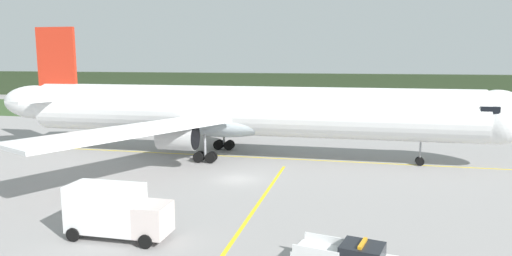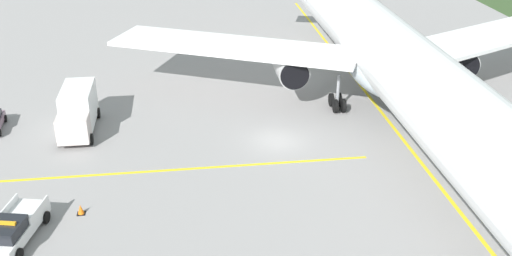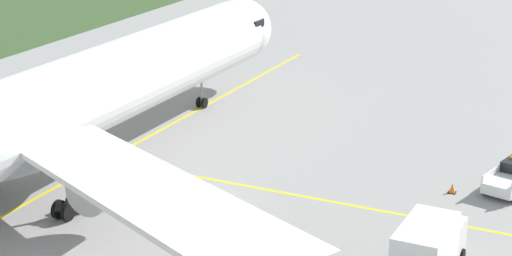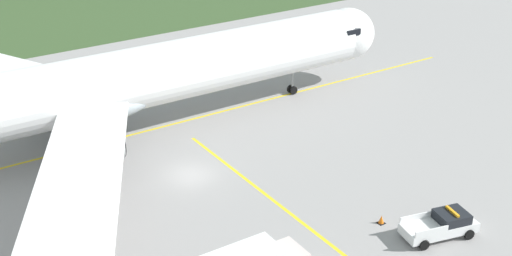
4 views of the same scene
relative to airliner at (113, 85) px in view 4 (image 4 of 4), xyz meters
name	(u,v)px [view 4 (image 4 of 4)]	position (x,y,z in m)	size (l,w,h in m)	color
ground	(190,175)	(2.22, -9.97, -5.32)	(320.00, 320.00, 0.00)	gray
grass_verge	(12,25)	(2.22, 43.17, -5.30)	(320.00, 31.66, 0.04)	#344C28
taxiway_centerline_main	(123,137)	(0.52, -0.01, -5.32)	(82.65, 0.30, 0.01)	yellow
taxiway_centerline_spur	(288,211)	(5.67, -19.02, -5.32)	(30.35, 0.30, 0.01)	yellow
airliner	(113,85)	(0.00, 0.00, 0.00)	(62.25, 47.46, 15.33)	white
ops_pickup_truck	(442,225)	(12.87, -27.70, -4.42)	(5.79, 3.36, 1.94)	silver
apron_cone	(381,219)	(10.45, -24.17, -5.00)	(0.52, 0.52, 0.66)	black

